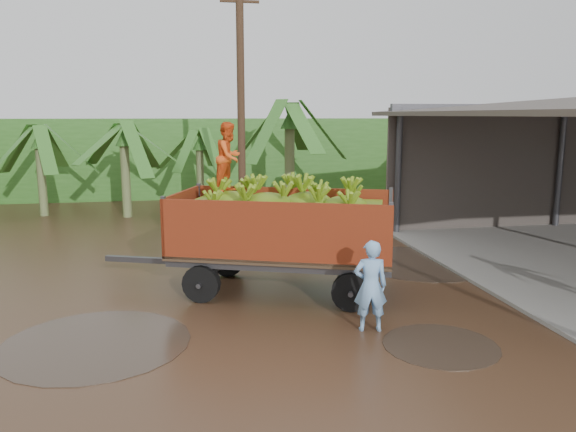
% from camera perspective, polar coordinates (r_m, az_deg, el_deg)
% --- Properties ---
extents(ground, '(100.00, 100.00, 0.00)m').
position_cam_1_polar(ground, '(11.73, -3.43, -8.54)').
color(ground, black).
rests_on(ground, ground).
extents(hedge_north, '(22.00, 3.00, 3.60)m').
position_cam_1_polar(hedge_north, '(27.10, -11.93, 5.85)').
color(hedge_north, '#2D661E').
rests_on(hedge_north, ground).
extents(banana_trailer, '(6.40, 3.70, 3.63)m').
position_cam_1_polar(banana_trailer, '(11.92, -0.59, -1.28)').
color(banana_trailer, '#A63217').
rests_on(banana_trailer, ground).
extents(man_blue, '(0.65, 0.48, 1.64)m').
position_cam_1_polar(man_blue, '(10.02, 8.37, -7.02)').
color(man_blue, '#7CAEE2').
rests_on(man_blue, ground).
extents(utility_pole, '(1.20, 0.24, 7.75)m').
position_cam_1_polar(utility_pole, '(17.97, -4.79, 10.71)').
color(utility_pole, '#47301E').
rests_on(utility_pole, ground).
extents(banana_plants, '(24.66, 20.70, 4.40)m').
position_cam_1_polar(banana_plants, '(18.12, -24.05, 3.41)').
color(banana_plants, '#2D661E').
rests_on(banana_plants, ground).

